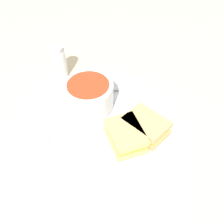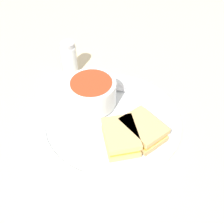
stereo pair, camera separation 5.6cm
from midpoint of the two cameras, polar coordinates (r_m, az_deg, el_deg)
The scene contains 7 objects.
ground_plane at distance 0.58m, azimuth 2.74°, elevation -2.43°, with size 2.40×2.40×0.00m, color beige.
plate at distance 0.58m, azimuth 2.77°, elevation -1.82°, with size 0.30×0.30×0.02m.
soup_bowl at distance 0.58m, azimuth -1.68°, elevation 4.14°, with size 0.11×0.11×0.06m.
spoon at distance 0.63m, azimuth 4.69°, elevation 5.02°, with size 0.04×0.12×0.01m.
sandwich_half_near at distance 0.51m, azimuth 5.04°, elevation -5.61°, with size 0.10×0.10×0.03m.
sandwich_half_far at distance 0.53m, azimuth 9.80°, elevation -3.96°, with size 0.10×0.10×0.03m.
salt_shaker at distance 0.70m, azimuth -6.95°, elevation 11.47°, with size 0.04×0.04×0.09m.
Camera 2 is at (0.36, 0.14, 0.44)m, focal length 42.00 mm.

